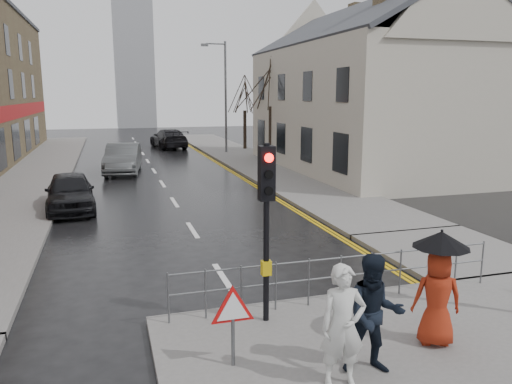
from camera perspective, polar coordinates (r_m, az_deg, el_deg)
ground at (r=9.73m, az=0.35°, el=-15.77°), size 120.00×120.00×0.00m
left_pavement at (r=31.84m, az=-23.66°, el=2.37°), size 4.00×44.00×0.14m
right_pavement at (r=34.77m, az=-1.46°, el=3.96°), size 4.00×40.00×0.14m
pavement_bridge_right at (r=15.10m, az=21.18°, el=-6.32°), size 4.00×4.20×0.14m
building_right_cream at (r=30.05m, az=12.54°, el=11.59°), size 9.00×16.40×10.10m
church_tower at (r=70.56m, az=-13.80°, el=14.55°), size 5.00×5.00×18.00m
traffic_signal_near_left at (r=9.13m, az=1.21°, el=-1.16°), size 0.28×0.27×3.40m
guard_railing_front at (r=10.57m, az=9.66°, el=-8.61°), size 7.14×0.04×1.00m
warning_sign at (r=8.03m, az=-2.66°, el=-13.60°), size 0.80×0.07×1.35m
street_lamp at (r=37.25m, az=-3.77°, el=11.57°), size 1.83×0.25×8.00m
tree_near at (r=31.92m, az=1.72°, el=12.44°), size 2.40×2.40×6.58m
tree_far at (r=39.72m, az=-1.30°, el=11.15°), size 2.40×2.40×5.64m
pedestrian_a at (r=7.64m, az=9.88°, el=-14.88°), size 0.74×0.55×1.87m
pedestrian_b at (r=8.06m, az=13.38°, el=-13.46°), size 1.09×0.95×1.90m
pedestrian_with_umbrella at (r=9.15m, az=20.10°, el=-9.73°), size 0.96×0.96×2.02m
car_parked at (r=20.32m, az=-20.49°, el=0.02°), size 2.02×4.42×1.47m
car_mid at (r=29.18m, az=-14.95°, el=3.71°), size 2.38×5.21×1.66m
car_far at (r=42.10m, az=-9.95°, el=6.04°), size 2.88×5.72×1.59m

